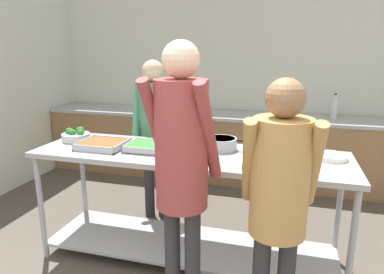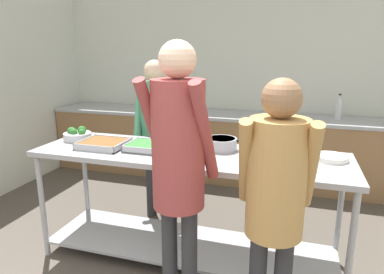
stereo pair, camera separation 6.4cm
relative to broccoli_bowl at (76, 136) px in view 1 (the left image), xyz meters
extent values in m
cube|color=silver|center=(0.99, 2.24, 0.34)|extent=(5.10, 0.06, 2.65)
cube|color=olive|center=(0.99, 1.87, -0.56)|extent=(4.94, 0.62, 0.85)
cube|color=#9EA0A8|center=(0.99, 1.87, -0.11)|extent=(4.94, 0.65, 0.04)
cube|color=black|center=(0.70, 1.87, -0.10)|extent=(0.54, 0.40, 0.02)
cube|color=#9EA0A8|center=(1.05, -0.07, -0.06)|extent=(2.46, 0.72, 0.04)
cube|color=#9EA0A8|center=(1.05, -0.07, -0.86)|extent=(2.38, 0.64, 0.02)
cylinder|color=#9EA0A8|center=(-0.13, -0.38, -0.53)|extent=(0.04, 0.04, 0.90)
cylinder|color=#9EA0A8|center=(2.24, -0.38, -0.53)|extent=(0.04, 0.04, 0.90)
cylinder|color=#9EA0A8|center=(-0.13, 0.24, -0.53)|extent=(0.04, 0.04, 0.90)
cylinder|color=#9EA0A8|center=(2.24, 0.24, -0.53)|extent=(0.04, 0.04, 0.90)
cylinder|color=#B2B2B7|center=(0.00, 0.00, -0.01)|extent=(0.24, 0.24, 0.07)
sphere|color=#2D702D|center=(0.06, -0.02, 0.03)|extent=(0.06, 0.06, 0.06)
sphere|color=#2D702D|center=(0.02, 0.05, 0.03)|extent=(0.08, 0.08, 0.08)
sphere|color=#2D702D|center=(-0.05, -0.01, 0.03)|extent=(0.07, 0.07, 0.07)
sphere|color=#2D702D|center=(-0.01, -0.04, 0.03)|extent=(0.06, 0.06, 0.06)
cube|color=#9EA0A8|center=(0.34, -0.13, -0.04)|extent=(0.37, 0.33, 0.01)
cube|color=brown|center=(0.34, -0.13, -0.01)|extent=(0.34, 0.30, 0.04)
cube|color=#9EA0A8|center=(0.34, -0.28, -0.02)|extent=(0.37, 0.01, 0.05)
cube|color=#9EA0A8|center=(0.34, 0.03, -0.02)|extent=(0.37, 0.01, 0.05)
cube|color=#9EA0A8|center=(0.16, -0.13, -0.02)|extent=(0.01, 0.33, 0.05)
cube|color=#9EA0A8|center=(0.52, -0.13, -0.02)|extent=(0.01, 0.33, 0.05)
cube|color=#9EA0A8|center=(0.81, -0.09, -0.04)|extent=(0.50, 0.29, 0.01)
cube|color=#387A38|center=(0.81, -0.09, -0.01)|extent=(0.47, 0.27, 0.04)
cube|color=#9EA0A8|center=(0.81, -0.23, -0.02)|extent=(0.50, 0.01, 0.05)
cube|color=#9EA0A8|center=(0.81, 0.05, -0.02)|extent=(0.50, 0.01, 0.05)
cube|color=#9EA0A8|center=(0.56, -0.09, -0.02)|extent=(0.01, 0.29, 0.05)
cube|color=#9EA0A8|center=(1.05, -0.09, -0.02)|extent=(0.01, 0.29, 0.05)
cylinder|color=#9EA0A8|center=(1.29, 0.08, 0.00)|extent=(0.25, 0.25, 0.10)
cylinder|color=#B7472D|center=(1.29, 0.08, 0.04)|extent=(0.22, 0.22, 0.01)
cylinder|color=black|center=(1.48, 0.08, 0.04)|extent=(0.14, 0.02, 0.02)
cube|color=#9EA0A8|center=(1.74, -0.23, -0.04)|extent=(0.44, 0.32, 0.01)
cube|color=#9E6B33|center=(1.74, -0.23, -0.01)|extent=(0.42, 0.30, 0.04)
cube|color=#9EA0A8|center=(1.74, -0.39, -0.02)|extent=(0.44, 0.01, 0.05)
cube|color=#9EA0A8|center=(1.74, -0.07, -0.02)|extent=(0.44, 0.01, 0.05)
cube|color=#9EA0A8|center=(1.52, -0.23, -0.02)|extent=(0.01, 0.32, 0.05)
cube|color=#9EA0A8|center=(1.95, -0.23, -0.02)|extent=(0.01, 0.32, 0.05)
cylinder|color=white|center=(2.11, 0.06, -0.04)|extent=(0.24, 0.24, 0.01)
cylinder|color=white|center=(2.11, 0.06, -0.03)|extent=(0.24, 0.24, 0.01)
cylinder|color=white|center=(2.11, 0.06, -0.01)|extent=(0.23, 0.23, 0.01)
cylinder|color=#2D2D33|center=(1.14, -0.72, -0.58)|extent=(0.10, 0.10, 0.81)
cylinder|color=#2D2D33|center=(1.28, -0.74, -0.58)|extent=(0.10, 0.10, 0.81)
cylinder|color=#993D3D|center=(1.04, -0.71, 0.29)|extent=(0.12, 0.34, 0.61)
cylinder|color=#993D3D|center=(1.37, -0.75, 0.29)|extent=(0.12, 0.34, 0.61)
cylinder|color=#993D3D|center=(1.21, -0.73, 0.21)|extent=(0.31, 0.31, 0.75)
sphere|color=beige|center=(1.21, -0.73, 0.69)|extent=(0.21, 0.21, 0.21)
cylinder|color=tan|center=(1.59, -0.73, 0.14)|extent=(0.10, 0.31, 0.54)
cylinder|color=tan|center=(1.93, -0.70, 0.14)|extent=(0.10, 0.31, 0.54)
cylinder|color=tan|center=(1.76, -0.72, 0.06)|extent=(0.32, 0.32, 0.66)
sphere|color=#8C6647|center=(1.76, -0.72, 0.50)|extent=(0.21, 0.21, 0.21)
cylinder|color=#2D2D33|center=(0.58, 0.59, -0.62)|extent=(0.10, 0.10, 0.74)
cylinder|color=#2D2D33|center=(0.44, 0.56, -0.62)|extent=(0.10, 0.10, 0.74)
cylinder|color=#3D7F5B|center=(0.68, 0.61, 0.17)|extent=(0.14, 0.32, 0.55)
cylinder|color=#3D7F5B|center=(0.35, 0.54, 0.17)|extent=(0.14, 0.32, 0.55)
cylinder|color=#3D7F5B|center=(0.51, 0.57, 0.09)|extent=(0.32, 0.32, 0.68)
sphere|color=beige|center=(0.51, 0.57, 0.54)|extent=(0.21, 0.21, 0.21)
cylinder|color=silver|center=(2.33, 1.93, 0.01)|extent=(0.08, 0.08, 0.21)
cone|color=silver|center=(2.33, 1.93, 0.16)|extent=(0.07, 0.07, 0.08)
cylinder|color=black|center=(2.33, 1.93, 0.21)|extent=(0.03, 0.03, 0.02)
camera|label=1|loc=(1.78, -2.53, 0.74)|focal=32.00mm
camera|label=2|loc=(1.84, -2.51, 0.74)|focal=32.00mm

